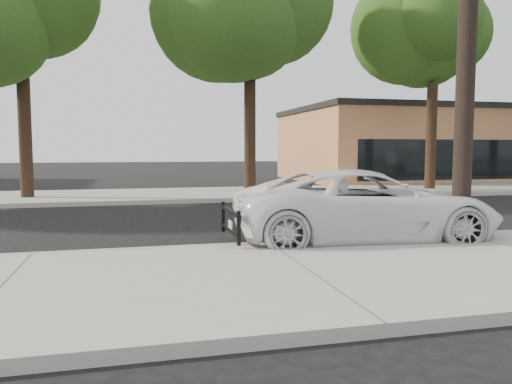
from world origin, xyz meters
TOP-DOWN VIEW (x-y plane):
  - ground at (0.00, 0.00)m, footprint 120.00×120.00m
  - near_sidewalk at (0.00, -4.30)m, footprint 90.00×4.40m
  - far_sidewalk at (0.00, 8.50)m, footprint 90.00×5.00m
  - curb_near at (0.00, -2.10)m, footprint 90.00×0.12m
  - building_main at (16.00, 16.00)m, footprint 18.00×10.00m
  - tree_b at (-5.81, 8.06)m, footprint 4.34×4.20m
  - tree_c at (2.22, 7.64)m, footprint 4.96×4.80m
  - tree_d at (10.20, 7.95)m, footprint 4.50×4.35m
  - police_cruiser at (2.08, -1.80)m, footprint 5.40×2.87m
  - traffic_cone at (3.31, -2.50)m, footprint 0.50×0.50m

SIDE VIEW (x-z plane):
  - ground at x=0.00m, z-range 0.00..0.00m
  - near_sidewalk at x=0.00m, z-range 0.00..0.15m
  - far_sidewalk at x=0.00m, z-range 0.00..0.15m
  - curb_near at x=0.00m, z-range -0.01..0.15m
  - traffic_cone at x=3.31m, z-range 0.14..0.90m
  - police_cruiser at x=2.08m, z-range 0.00..1.45m
  - building_main at x=16.00m, z-range 0.00..4.00m
  - tree_b at x=-5.81m, z-range 1.93..10.38m
  - tree_d at x=10.20m, z-range 1.99..10.74m
  - tree_c at x=2.22m, z-range 2.13..11.68m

